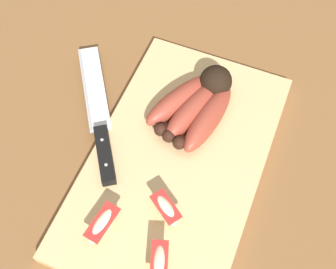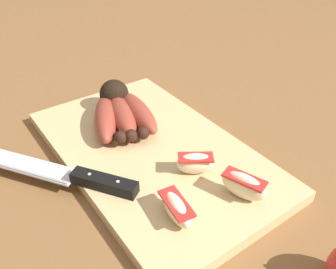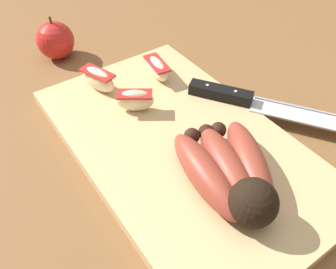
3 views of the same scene
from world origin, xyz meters
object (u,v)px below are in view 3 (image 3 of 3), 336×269
chefs_knife (251,101)px  apple_wedge_far (135,100)px  whole_apple (55,40)px  apple_wedge_near (98,79)px  banana_bunch (231,173)px  apple_wedge_middle (157,68)px

chefs_knife → apple_wedge_far: bearing=-120.7°
chefs_knife → whole_apple: bearing=-151.6°
apple_wedge_near → whole_apple: whole_apple is taller
apple_wedge_near → apple_wedge_far: (0.08, 0.02, -0.00)m
apple_wedge_far → whole_apple: whole_apple is taller
apple_wedge_far → banana_bunch: bearing=6.3°
banana_bunch → whole_apple: 0.43m
chefs_knife → whole_apple: (-0.33, -0.18, 0.01)m
banana_bunch → apple_wedge_far: bearing=-173.7°
chefs_knife → apple_wedge_middle: apple_wedge_middle is taller
apple_wedge_near → banana_bunch: bearing=9.1°
banana_bunch → whole_apple: bearing=-173.6°
chefs_knife → apple_wedge_near: 0.24m
apple_wedge_near → apple_wedge_middle: bearing=77.0°
chefs_knife → apple_wedge_near: size_ratio=3.67×
banana_bunch → apple_wedge_far: (-0.19, -0.02, -0.00)m
banana_bunch → apple_wedge_middle: bearing=167.2°
chefs_knife → apple_wedge_near: bearing=-133.8°
banana_bunch → apple_wedge_near: size_ratio=2.49×
banana_bunch → chefs_knife: banana_bunch is taller
apple_wedge_near → whole_apple: (-0.17, -0.01, -0.01)m
whole_apple → apple_wedge_far: bearing=6.6°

